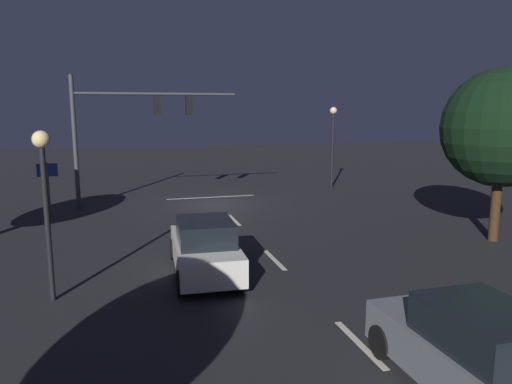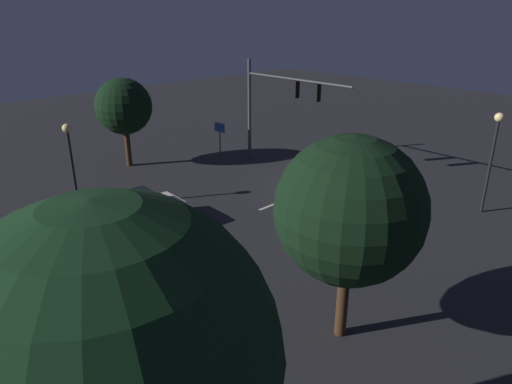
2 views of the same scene
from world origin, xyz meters
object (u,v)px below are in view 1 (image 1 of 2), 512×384
Objects in this scene: traffic_signal_assembly at (129,118)px; street_lamp_left_kerb at (333,132)px; street_lamp_right_kerb at (44,181)px; tree_left_far at (502,128)px; car_approaching at (205,248)px; route_sign at (48,178)px; car_distant at (477,355)px.

traffic_signal_assembly is 12.46m from street_lamp_left_kerb.
tree_left_far reaches higher than street_lamp_right_kerb.
traffic_signal_assembly reaches higher than car_approaching.
street_lamp_left_kerb is (-10.33, -13.63, 2.75)m from car_approaching.
street_lamp_left_kerb is (-12.22, -2.25, -0.93)m from traffic_signal_assembly.
street_lamp_right_kerb is 10.84m from route_sign.
tree_left_far is at bearing -132.98° from car_distant.
street_lamp_right_kerb is (2.30, 12.36, -1.32)m from traffic_signal_assembly.
street_lamp_left_kerb reaches higher than street_lamp_right_kerb.
traffic_signal_assembly is 3.24× the size of route_sign.
street_lamp_left_kerb is 2.00× the size of route_sign.
street_lamp_left_kerb is 20.60m from street_lamp_right_kerb.
traffic_signal_assembly reaches higher than street_lamp_left_kerb.
traffic_signal_assembly is 1.27× the size of tree_left_far.
street_lamp_right_kerb reaches higher than route_sign.
route_sign is 19.21m from tree_left_far.
tree_left_far is (-0.85, 12.88, 0.72)m from street_lamp_left_kerb.
traffic_signal_assembly is at bearing -74.28° from car_distant.
street_lamp_right_kerb is at bearing 79.44° from traffic_signal_assembly.
route_sign is at bearing 13.88° from street_lamp_left_kerb.
route_sign is (5.66, -9.68, 1.03)m from car_approaching.
street_lamp_right_kerb reaches higher than car_approaching.
route_sign reaches higher than car_approaching.
traffic_signal_assembly is at bearing -80.57° from car_approaching.
traffic_signal_assembly is 1.85× the size of car_approaching.
car_approaching is 4.91m from street_lamp_right_kerb.
traffic_signal_assembly is 1.87× the size of car_distant.
tree_left_far is at bearing 152.06° from route_sign.
street_lamp_left_kerb reaches higher than route_sign.
car_approaching is 11.73m from tree_left_far.
street_lamp_right_kerb is at bearing -40.73° from car_distant.
route_sign is at bearing -82.20° from street_lamp_right_kerb.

